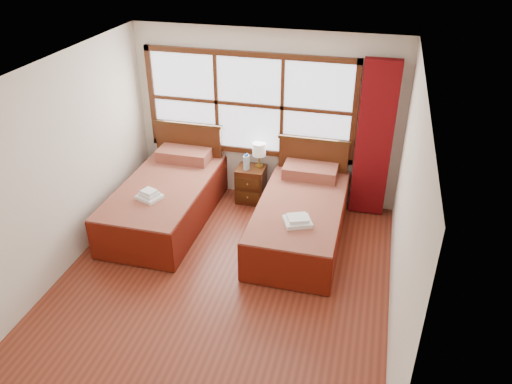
# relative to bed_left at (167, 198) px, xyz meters

# --- Properties ---
(floor) EXTENTS (4.50, 4.50, 0.00)m
(floor) POSITION_rel_bed_left_xyz_m (1.22, -1.20, -0.35)
(floor) COLOR maroon
(floor) RESTS_ON ground
(ceiling) EXTENTS (4.50, 4.50, 0.00)m
(ceiling) POSITION_rel_bed_left_xyz_m (1.22, -1.20, 2.25)
(ceiling) COLOR white
(ceiling) RESTS_ON wall_back
(wall_back) EXTENTS (4.00, 0.00, 4.00)m
(wall_back) POSITION_rel_bed_left_xyz_m (1.22, 1.05, 0.95)
(wall_back) COLOR silver
(wall_back) RESTS_ON floor
(wall_left) EXTENTS (0.00, 4.50, 4.50)m
(wall_left) POSITION_rel_bed_left_xyz_m (-0.78, -1.20, 0.95)
(wall_left) COLOR silver
(wall_left) RESTS_ON floor
(wall_right) EXTENTS (0.00, 4.50, 4.50)m
(wall_right) POSITION_rel_bed_left_xyz_m (3.22, -1.20, 0.95)
(wall_right) COLOR silver
(wall_right) RESTS_ON floor
(window) EXTENTS (3.16, 0.06, 1.56)m
(window) POSITION_rel_bed_left_xyz_m (0.97, 1.02, 1.15)
(window) COLOR white
(window) RESTS_ON wall_back
(curtain) EXTENTS (0.50, 0.16, 2.30)m
(curtain) POSITION_rel_bed_left_xyz_m (2.82, 0.91, 0.82)
(curtain) COLOR maroon
(curtain) RESTS_ON wall_back
(bed_left) EXTENTS (1.17, 2.27, 1.14)m
(bed_left) POSITION_rel_bed_left_xyz_m (0.00, 0.00, 0.00)
(bed_left) COLOR #42250D
(bed_left) RESTS_ON floor
(bed_right) EXTENTS (1.13, 2.20, 1.10)m
(bed_right) POSITION_rel_bed_left_xyz_m (1.97, 0.00, -0.01)
(bed_right) COLOR #42250D
(bed_right) RESTS_ON floor
(nightstand) EXTENTS (0.43, 0.42, 0.57)m
(nightstand) POSITION_rel_bed_left_xyz_m (1.05, 0.80, -0.06)
(nightstand) COLOR #492310
(nightstand) RESTS_ON floor
(towels_left) EXTENTS (0.37, 0.35, 0.13)m
(towels_left) POSITION_rel_bed_left_xyz_m (-0.02, -0.49, 0.31)
(towels_left) COLOR white
(towels_left) RESTS_ON bed_left
(towels_right) EXTENTS (0.42, 0.40, 0.10)m
(towels_right) POSITION_rel_bed_left_xyz_m (2.01, -0.56, 0.28)
(towels_right) COLOR white
(towels_right) RESTS_ON bed_right
(lamp) EXTENTS (0.20, 0.20, 0.39)m
(lamp) POSITION_rel_bed_left_xyz_m (1.16, 0.88, 0.49)
(lamp) COLOR gold
(lamp) RESTS_ON nightstand
(bottle_near) EXTENTS (0.07, 0.07, 0.25)m
(bottle_near) POSITION_rel_bed_left_xyz_m (0.99, 0.72, 0.34)
(bottle_near) COLOR silver
(bottle_near) RESTS_ON nightstand
(bottle_far) EXTENTS (0.07, 0.07, 0.26)m
(bottle_far) POSITION_rel_bed_left_xyz_m (1.01, 0.76, 0.34)
(bottle_far) COLOR silver
(bottle_far) RESTS_ON nightstand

